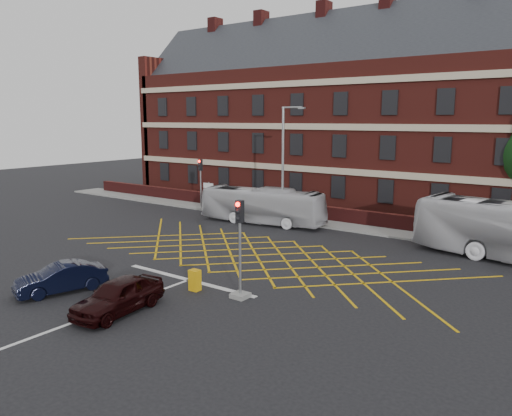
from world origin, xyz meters
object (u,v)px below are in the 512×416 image
Objects in this scene: traffic_light_far at (201,189)px; direction_signs at (209,192)px; bus_left at (262,206)px; street_lamp at (283,186)px; utility_cabinet at (195,280)px; car_navy at (61,278)px; traffic_light_near at (240,258)px; car_maroon at (118,296)px.

direction_signs is (-0.22, 1.22, -0.39)m from traffic_light_far.
bus_left is 7.66m from traffic_light_far.
street_lamp reaches higher than traffic_light_far.
utility_cabinet is (13.58, -15.29, -1.29)m from traffic_light_far.
bus_left is at bearing 112.13° from car_navy.
car_navy is 17.98m from street_lamp.
direction_signs is (-9.28, 2.32, -1.50)m from street_lamp.
traffic_light_near is at bearing -43.15° from traffic_light_far.
bus_left is 18.30m from car_maroon.
traffic_light_near reaches higher than bus_left.
traffic_light_far reaches higher than direction_signs.
car_navy is 4.06× the size of utility_cabinet.
traffic_light_far reaches higher than car_maroon.
car_navy is 20.96m from traffic_light_far.
traffic_light_far is at bearing -79.77° from direction_signs.
street_lamp is at bearing -14.07° from direction_signs.
car_maroon is at bearing -124.63° from traffic_light_near.
traffic_light_far is 0.50× the size of street_lamp.
street_lamp reaches higher than bus_left.
car_maroon is 0.96× the size of traffic_light_far.
car_navy is 0.91× the size of traffic_light_far.
car_navy is at bearing -64.87° from traffic_light_far.
car_maroon is 18.44m from street_lamp.
utility_cabinet is (4.69, 3.66, -0.16)m from car_navy.
car_maroon reaches higher than car_navy.
bus_left is at bearing -164.61° from street_lamp.
traffic_light_far reaches higher than car_navy.
traffic_light_near is (2.89, 4.18, 1.07)m from car_maroon.
traffic_light_near is at bearing 48.41° from car_navy.
street_lamp reaches higher than utility_cabinet.
utility_cabinet is at bearing -48.38° from traffic_light_far.
street_lamp reaches higher than car_maroon.
car_navy is 8.13m from traffic_light_near.
direction_signs is (-9.11, 20.17, 0.74)m from car_navy.
traffic_light_far reaches higher than utility_cabinet.
bus_left reaches higher than direction_signs.
street_lamp is (-3.85, 17.90, 2.18)m from car_maroon.
traffic_light_far is 9.19m from street_lamp.
car_maroon is 23.00m from traffic_light_far.
traffic_light_far is at bearing 72.03° from bus_left.
bus_left is 2.23× the size of traffic_light_far.
street_lamp is (0.17, 17.84, 2.23)m from car_navy.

